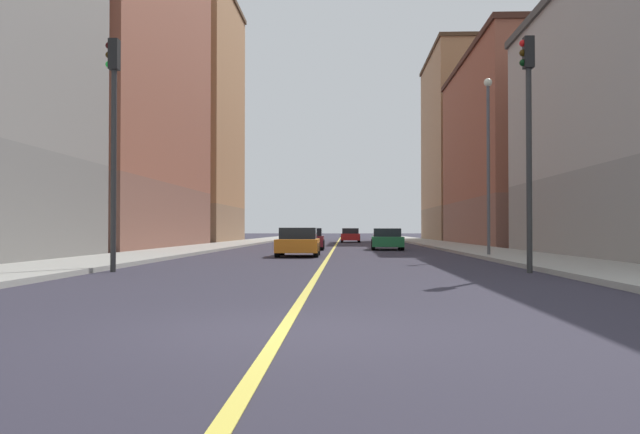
# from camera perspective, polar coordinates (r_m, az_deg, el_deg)

# --- Properties ---
(ground_plane) EXTENTS (400.00, 400.00, 0.00)m
(ground_plane) POSITION_cam_1_polar(r_m,az_deg,el_deg) (8.28, -3.24, -9.70)
(ground_plane) COLOR #2D2A37
(ground_plane) RESTS_ON ground
(sidewalk_left) EXTENTS (3.70, 168.00, 0.15)m
(sidewalk_left) POSITION_cam_1_polar(r_m,az_deg,el_deg) (57.65, 9.67, -2.20)
(sidewalk_left) COLOR #9E9B93
(sidewalk_left) RESTS_ON ground
(sidewalk_right) EXTENTS (3.70, 168.00, 0.15)m
(sidewalk_right) POSITION_cam_1_polar(r_m,az_deg,el_deg) (57.87, -6.80, -2.21)
(sidewalk_right) COLOR #9E9B93
(sidewalk_right) RESTS_ON ground
(lane_center_stripe) EXTENTS (0.16, 154.00, 0.01)m
(lane_center_stripe) POSITION_cam_1_polar(r_m,az_deg,el_deg) (57.17, 1.42, -2.30)
(lane_center_stripe) COLOR #E5D14C
(lane_center_stripe) RESTS_ON ground
(building_left_mid) EXTENTS (9.17, 22.78, 14.85)m
(building_left_mid) POSITION_cam_1_polar(r_m,az_deg,el_deg) (55.47, 16.64, 5.39)
(building_left_mid) COLOR brown
(building_left_mid) RESTS_ON ground
(building_left_far) EXTENTS (9.17, 17.78, 20.62)m
(building_left_far) POSITION_cam_1_polar(r_m,az_deg,el_deg) (76.42, 12.63, 5.79)
(building_left_far) COLOR #8F6B4F
(building_left_far) RESTS_ON ground
(building_right_midblock) EXTENTS (9.17, 21.87, 21.88)m
(building_right_midblock) POSITION_cam_1_polar(r_m,az_deg,el_deg) (46.44, -17.46, 11.05)
(building_right_midblock) COLOR brown
(building_right_midblock) RESTS_ON ground
(building_right_distant) EXTENTS (9.17, 16.14, 23.87)m
(building_right_distant) POSITION_cam_1_polar(r_m,az_deg,el_deg) (66.67, -11.24, 8.20)
(building_right_distant) COLOR #8F6B4F
(building_right_distant) RESTS_ON ground
(traffic_light_left_near) EXTENTS (0.40, 0.32, 6.76)m
(traffic_light_left_near) POSITION_cam_1_polar(r_m,az_deg,el_deg) (20.26, 17.27, 7.72)
(traffic_light_left_near) COLOR #2D2D2D
(traffic_light_left_near) RESTS_ON ground
(traffic_light_right_near) EXTENTS (0.40, 0.32, 6.83)m
(traffic_light_right_near) POSITION_cam_1_polar(r_m,az_deg,el_deg) (20.73, -17.15, 7.62)
(traffic_light_right_near) COLOR #2D2D2D
(traffic_light_right_near) RESTS_ON ground
(street_lamp_left_near) EXTENTS (0.36, 0.36, 7.72)m
(street_lamp_left_near) POSITION_cam_1_polar(r_m,az_deg,el_deg) (30.38, 14.10, 5.66)
(street_lamp_left_near) COLOR #4C4C51
(street_lamp_left_near) RESTS_ON ground
(car_orange) EXTENTS (1.96, 4.10, 1.32)m
(car_orange) POSITION_cam_1_polar(r_m,az_deg,el_deg) (30.90, -1.85, -2.17)
(car_orange) COLOR orange
(car_orange) RESTS_ON ground
(car_green) EXTENTS (2.01, 4.50, 1.30)m
(car_green) POSITION_cam_1_polar(r_m,az_deg,el_deg) (41.18, 5.72, -1.90)
(car_green) COLOR #1E6B38
(car_green) RESTS_ON ground
(car_maroon) EXTENTS (1.93, 4.19, 1.32)m
(car_maroon) POSITION_cam_1_polar(r_m,az_deg,el_deg) (40.71, -0.97, -1.91)
(car_maroon) COLOR maroon
(car_maroon) RESTS_ON ground
(car_red) EXTENTS (1.85, 4.56, 1.35)m
(car_red) POSITION_cam_1_polar(r_m,az_deg,el_deg) (64.59, 2.60, -1.58)
(car_red) COLOR red
(car_red) RESTS_ON ground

